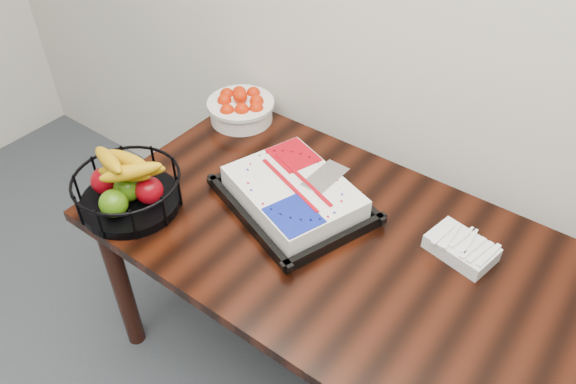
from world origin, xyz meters
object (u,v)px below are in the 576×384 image
Objects in this scene: table at (362,270)px; fruit_basket at (128,188)px; tangerine_bowl at (241,104)px; cake_tray at (294,195)px.

fruit_basket reaches higher than table.
table is 6.69× the size of tangerine_bowl.
tangerine_bowl is (-0.48, 0.29, 0.03)m from cake_tray.
table is 0.33m from cake_tray.
cake_tray is 2.17× the size of tangerine_bowl.
cake_tray is 0.56m from tangerine_bowl.
table is 0.81m from fruit_basket.
fruit_basket is (0.04, -0.62, 0.00)m from tangerine_bowl.
tangerine_bowl is at bearing 157.11° from table.
fruit_basket is (-0.44, -0.33, 0.03)m from cake_tray.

